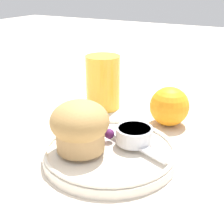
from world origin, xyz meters
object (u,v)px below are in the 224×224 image
at_px(muffin, 80,126).
at_px(juice_glass, 103,82).
at_px(butter_knife, 121,137).
at_px(orange_fruit, 169,106).

distance_m(muffin, juice_glass, 0.21).
bearing_deg(juice_glass, butter_knife, -49.96).
bearing_deg(butter_knife, juice_glass, 150.55).
xyz_separation_m(muffin, butter_knife, (0.03, 0.06, -0.03)).
relative_size(muffin, butter_knife, 0.46).
distance_m(orange_fruit, juice_glass, 0.15).
xyz_separation_m(muffin, orange_fruit, (0.07, 0.18, -0.02)).
xyz_separation_m(muffin, juice_glass, (-0.08, 0.19, -0.00)).
relative_size(orange_fruit, juice_glass, 0.66).
bearing_deg(butter_knife, orange_fruit, 95.72).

